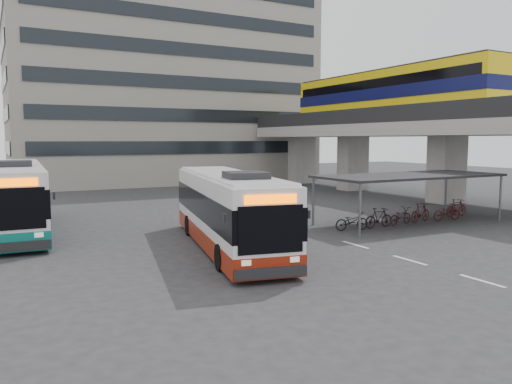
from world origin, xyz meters
name	(u,v)px	position (x,y,z in m)	size (l,w,h in m)	color
ground	(305,251)	(0.00, 0.00, 0.00)	(120.00, 120.00, 0.00)	#28282B
viaduct	(395,115)	(17.00, 13.09, 6.23)	(8.00, 32.00, 9.68)	gray
bike_shelter	(409,196)	(8.47, 3.00, 1.44)	(10.00, 4.00, 2.54)	#595B60
office_block	(162,62)	(6.00, 36.00, 12.50)	(30.00, 15.00, 25.00)	gray
road_markings	(410,260)	(2.50, -3.00, 0.01)	(0.15, 7.60, 0.01)	beige
bus_main	(228,211)	(-2.34, 2.09, 1.50)	(4.50, 11.17, 3.23)	white
bus_teal	(15,198)	(-9.69, 10.10, 1.61)	(3.14, 11.85, 3.47)	white
pedestrian	(227,239)	(-3.57, -0.43, 0.89)	(0.65, 0.43, 1.79)	black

